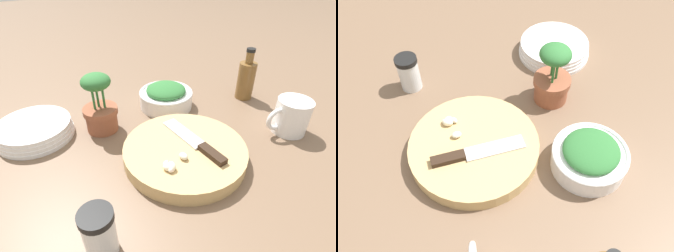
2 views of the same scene
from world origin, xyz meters
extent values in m
plane|color=brown|center=(0.00, 0.00, 0.00)|extent=(5.00, 5.00, 0.00)
cylinder|color=tan|center=(-0.01, -0.08, 0.02)|extent=(0.28, 0.28, 0.03)
cube|color=black|center=(0.02, -0.14, 0.04)|extent=(0.03, 0.07, 0.01)
cube|color=silver|center=(0.01, -0.04, 0.04)|extent=(0.05, 0.13, 0.01)
ellipsoid|color=silver|center=(-0.04, -0.11, 0.04)|extent=(0.02, 0.02, 0.01)
ellipsoid|color=beige|center=(-0.08, -0.13, 0.04)|extent=(0.03, 0.03, 0.01)
ellipsoid|color=silver|center=(-0.08, -0.12, 0.04)|extent=(0.02, 0.02, 0.01)
ellipsoid|color=#F1E7C5|center=(-0.08, -0.13, 0.04)|extent=(0.02, 0.03, 0.02)
ellipsoid|color=#F4DED3|center=(-0.08, -0.14, 0.04)|extent=(0.02, 0.02, 0.01)
cylinder|color=white|center=(0.06, 0.15, 0.02)|extent=(0.16, 0.16, 0.05)
torus|color=white|center=(0.06, 0.15, 0.05)|extent=(0.16, 0.16, 0.01)
ellipsoid|color=#2D6B33|center=(0.06, 0.15, 0.05)|extent=(0.12, 0.12, 0.03)
cylinder|color=silver|center=(-0.25, -0.21, 0.04)|extent=(0.05, 0.05, 0.08)
cylinder|color=black|center=(-0.25, -0.21, 0.09)|extent=(0.05, 0.05, 0.01)
cylinder|color=white|center=(-0.31, 0.17, 0.01)|extent=(0.19, 0.19, 0.01)
cylinder|color=white|center=(-0.31, 0.17, 0.01)|extent=(0.19, 0.19, 0.01)
cylinder|color=white|center=(-0.31, 0.17, 0.03)|extent=(0.19, 0.19, 0.01)
cylinder|color=white|center=(-0.31, 0.17, 0.04)|extent=(0.18, 0.18, 0.01)
cylinder|color=#935138|center=(-0.15, 0.12, 0.03)|extent=(0.08, 0.08, 0.07)
cylinder|color=#935138|center=(-0.15, 0.12, 0.06)|extent=(0.09, 0.09, 0.02)
ellipsoid|color=#2D6B33|center=(-0.15, 0.12, 0.14)|extent=(0.07, 0.07, 0.04)
cylinder|color=#2D6B33|center=(-0.16, 0.12, 0.10)|extent=(0.01, 0.01, 0.07)
cylinder|color=#2D6B33|center=(-0.15, 0.13, 0.10)|extent=(0.01, 0.01, 0.07)
cylinder|color=#2D6B33|center=(-0.14, 0.12, 0.10)|extent=(0.01, 0.01, 0.07)
camera|label=1|loc=(-0.26, -0.47, 0.41)|focal=28.00mm
camera|label=2|loc=(0.47, -0.09, 0.68)|focal=40.00mm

